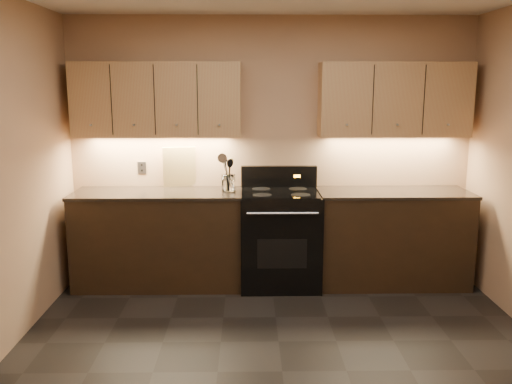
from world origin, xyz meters
The scene contains 15 objects.
floor centered at (0.00, 0.00, 0.00)m, with size 4.00×4.00×0.00m, color black.
wall_back centered at (0.00, 2.00, 1.30)m, with size 4.00×0.04×2.60m, color tan.
counter_left centered at (-1.10, 1.70, 0.47)m, with size 1.62×0.62×0.93m.
counter_right centered at (1.18, 1.70, 0.47)m, with size 1.46×0.62×0.93m.
stove centered at (0.08, 1.68, 0.48)m, with size 0.76×0.68×1.14m.
upper_cab_left centered at (-1.10, 1.85, 1.80)m, with size 1.60×0.30×0.70m, color tan.
upper_cab_right centered at (1.18, 1.85, 1.80)m, with size 1.44×0.30×0.70m, color tan.
outlet_plate centered at (-1.30, 1.99, 1.12)m, with size 0.09×0.01×0.12m, color #B2B5BA.
utensil_crock centered at (-0.42, 1.72, 1.01)m, with size 0.17×0.17×0.16m.
cutting_board centered at (-0.92, 1.96, 1.13)m, with size 0.32×0.02×0.41m, color #D1B970.
wooden_spoon centered at (-0.44, 1.71, 1.10)m, with size 0.06×0.06×0.30m, color #D1B970, non-canonical shape.
black_spoon centered at (-0.42, 1.74, 1.10)m, with size 0.06×0.06×0.30m, color black, non-canonical shape.
black_turner centered at (-0.42, 1.70, 1.11)m, with size 0.08×0.08×0.33m, color black, non-canonical shape.
steel_spatula centered at (-0.38, 1.74, 1.11)m, with size 0.08×0.08×0.33m, color silver, non-canonical shape.
steel_skimmer centered at (-0.39, 1.71, 1.12)m, with size 0.09×0.09×0.34m, color silver, non-canonical shape.
Camera 1 is at (-0.23, -3.41, 1.94)m, focal length 38.00 mm.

